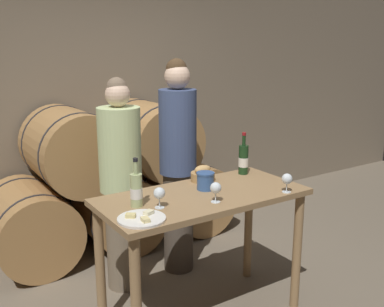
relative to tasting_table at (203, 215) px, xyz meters
name	(u,v)px	position (x,y,z in m)	size (l,w,h in m)	color
stone_wall_back	(88,74)	(0.00, 2.03, 0.83)	(10.00, 0.12, 3.20)	#7F705B
barrel_stack	(115,183)	(0.00, 1.48, -0.16)	(2.33, 0.86, 1.36)	#A87A47
tasting_table	(203,215)	(0.00, 0.00, 0.00)	(1.40, 0.66, 0.92)	#99754C
person_left	(121,184)	(-0.28, 0.70, 0.08)	(0.32, 0.32, 1.66)	#756651
person_right	(178,164)	(0.23, 0.70, 0.16)	(0.30, 0.30, 1.79)	#4C4238
wine_bottle_red	(243,159)	(0.53, 0.22, 0.26)	(0.08, 0.08, 0.32)	#193819
wine_bottle_white	(136,190)	(-0.48, 0.03, 0.26)	(0.08, 0.08, 0.31)	#ADBC7F
blue_crock	(205,180)	(0.07, 0.07, 0.22)	(0.12, 0.12, 0.12)	#335693
bread_basket	(203,175)	(0.16, 0.24, 0.19)	(0.17, 0.17, 0.12)	#A87F4C
cheese_plate	(142,218)	(-0.55, -0.19, 0.16)	(0.28, 0.28, 0.04)	white
wine_glass_far_left	(159,194)	(-0.37, -0.07, 0.24)	(0.07, 0.07, 0.13)	white
wine_glass_left	(216,188)	(-0.02, -0.18, 0.24)	(0.07, 0.07, 0.13)	white
wine_glass_center	(287,179)	(0.49, -0.28, 0.24)	(0.07, 0.07, 0.13)	white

